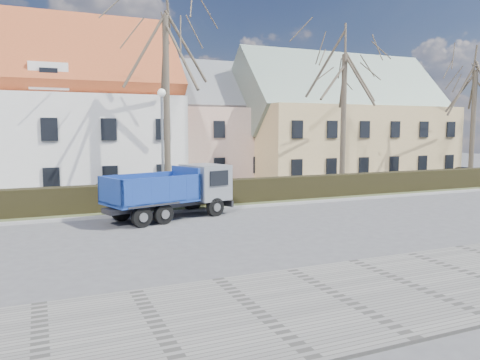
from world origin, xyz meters
name	(u,v)px	position (x,y,z in m)	size (l,w,h in m)	color
ground	(265,226)	(0.00, 0.00, 0.00)	(120.00, 120.00, 0.00)	#4C4C4F
sidewalk_near	(412,286)	(0.00, -8.50, 0.04)	(80.00, 5.00, 0.08)	gray
curb_far	(226,208)	(0.00, 4.60, 0.06)	(80.00, 0.30, 0.12)	#979695
grass_strip	(215,204)	(0.00, 6.20, 0.05)	(80.00, 3.00, 0.10)	#424B2A
hedge	(216,193)	(0.00, 6.00, 0.65)	(60.00, 0.90, 1.30)	black
building_pink	(202,131)	(4.00, 20.00, 4.00)	(10.80, 8.80, 8.00)	#C9A18E
building_yellow	(342,128)	(16.00, 17.00, 4.25)	(18.80, 10.80, 8.50)	tan
tree_1	(166,89)	(-2.00, 8.50, 6.33)	(9.20, 9.20, 12.65)	#4B4134
tree_2	(344,108)	(10.00, 8.50, 5.50)	(8.00, 8.00, 11.00)	#4B4134
tree_3	(473,115)	(22.00, 8.50, 5.23)	(7.60, 7.60, 10.45)	#4B4134
dump_truck	(166,192)	(-3.48, 3.23, 1.24)	(6.20, 2.30, 2.48)	navy
streetlight	(163,147)	(-2.65, 7.00, 3.16)	(0.49, 0.49, 6.31)	gray
cart_frame	(125,212)	(-5.18, 4.07, 0.32)	(0.69, 0.40, 0.63)	silver
parked_car_a	(116,191)	(-4.77, 9.60, 0.62)	(1.46, 3.62, 1.23)	black
parked_car_b	(465,173)	(23.11, 9.98, 0.54)	(1.50, 3.69, 1.07)	black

